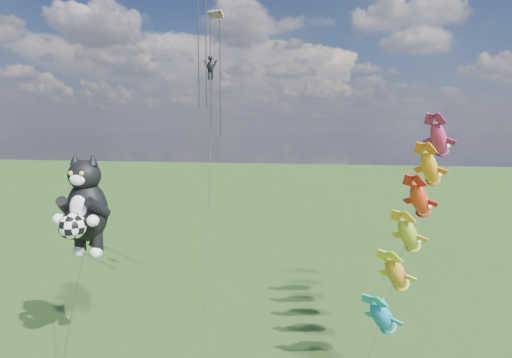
# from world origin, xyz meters

# --- Properties ---
(cat_kite_rig) EXTENTS (2.84, 4.25, 12.23)m
(cat_kite_rig) POSITION_xyz_m (1.41, 5.45, 9.14)
(cat_kite_rig) COLOR brown
(cat_kite_rig) RESTS_ON ground
(fish_windsock_rig) EXTENTS (7.39, 14.26, 15.52)m
(fish_windsock_rig) POSITION_xyz_m (20.34, 7.81, 8.73)
(fish_windsock_rig) COLOR brown
(fish_windsock_rig) RESTS_ON ground
(parafoil_rig) EXTENTS (4.54, 17.11, 23.58)m
(parafoil_rig) POSITION_xyz_m (6.88, 13.40, 18.50)
(parafoil_rig) COLOR brown
(parafoil_rig) RESTS_ON ground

